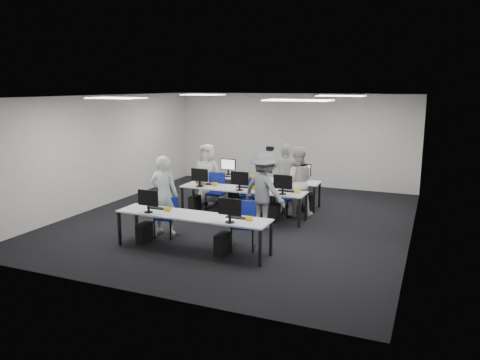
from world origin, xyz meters
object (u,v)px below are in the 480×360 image
at_px(desk_mid, 242,191).
at_px(chair_4, 286,204).
at_px(chair_5, 219,194).
at_px(photographer, 264,190).
at_px(student_2, 207,174).
at_px(chair_0, 167,225).
at_px(student_0, 164,195).
at_px(chair_7, 293,202).
at_px(student_3, 285,178).
at_px(desk_front, 192,217).
at_px(student_1, 297,182).
at_px(chair_3, 249,201).
at_px(chair_1, 244,234).
at_px(chair_6, 249,199).
at_px(chair_2, 216,199).

distance_m(desk_mid, chair_4, 1.21).
xyz_separation_m(desk_mid, chair_5, (-1.08, 0.92, -0.38)).
bearing_deg(photographer, desk_mid, -16.48).
distance_m(chair_5, student_2, 0.65).
relative_size(chair_0, chair_4, 0.99).
bearing_deg(student_0, chair_0, 123.40).
bearing_deg(chair_7, chair_0, -128.82).
height_order(chair_4, student_3, student_3).
relative_size(chair_5, student_0, 0.54).
bearing_deg(student_2, desk_front, -67.50).
bearing_deg(student_3, student_1, -37.35).
height_order(chair_7, photographer, photographer).
bearing_deg(chair_0, chair_4, 47.84).
height_order(chair_3, chair_7, chair_7).
relative_size(chair_5, student_3, 0.52).
relative_size(chair_1, student_3, 0.53).
bearing_deg(desk_mid, chair_0, -114.53).
relative_size(chair_0, chair_1, 0.89).
distance_m(chair_6, student_3, 1.14).
bearing_deg(chair_0, chair_7, 48.41).
height_order(chair_1, student_0, student_0).
bearing_deg(student_2, chair_0, -80.28).
distance_m(chair_4, student_3, 0.69).
bearing_deg(student_2, photographer, -33.80).
distance_m(desk_mid, chair_6, 0.86).
bearing_deg(student_1, chair_4, -16.08).
bearing_deg(desk_mid, student_0, -119.96).
xyz_separation_m(chair_5, student_0, (-0.00, -2.81, 0.58)).
relative_size(chair_0, chair_3, 1.04).
relative_size(chair_1, student_1, 0.54).
distance_m(chair_2, chair_7, 2.05).
distance_m(chair_4, student_2, 2.46).
xyz_separation_m(student_0, student_3, (1.91, 2.77, 0.03)).
bearing_deg(student_0, chair_3, -119.09).
bearing_deg(student_3, chair_3, -170.33).
height_order(chair_3, student_3, student_3).
bearing_deg(student_2, student_3, -0.17).
bearing_deg(chair_2, chair_3, 12.72).
bearing_deg(chair_7, student_2, 174.57).
xyz_separation_m(desk_mid, student_0, (-1.09, -1.88, 0.20)).
bearing_deg(chair_0, chair_6, 66.71).
distance_m(chair_1, chair_3, 2.90).
height_order(desk_front, chair_7, chair_7).
distance_m(chair_3, student_2, 1.51).
relative_size(chair_5, student_1, 0.54).
bearing_deg(desk_front, chair_2, 107.40).
distance_m(chair_1, photographer, 1.63).
relative_size(chair_4, student_3, 0.47).
distance_m(chair_0, chair_5, 2.98).
height_order(chair_6, student_0, student_0).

